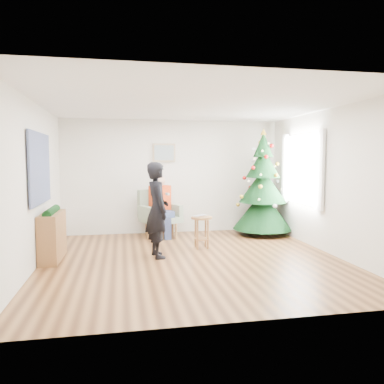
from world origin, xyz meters
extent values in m
plane|color=brown|center=(0.00, 0.00, 0.00)|extent=(5.00, 5.00, 0.00)
plane|color=white|center=(0.00, 0.00, 2.60)|extent=(5.00, 5.00, 0.00)
plane|color=silver|center=(0.00, 2.50, 1.30)|extent=(5.00, 0.00, 5.00)
plane|color=silver|center=(0.00, -2.50, 1.30)|extent=(5.00, 0.00, 5.00)
plane|color=silver|center=(-2.50, 0.00, 1.30)|extent=(0.00, 5.00, 5.00)
plane|color=silver|center=(2.50, 0.00, 1.30)|extent=(0.00, 5.00, 5.00)
cube|color=white|center=(2.47, 1.00, 1.50)|extent=(0.04, 1.30, 1.40)
cube|color=white|center=(2.44, 0.25, 1.50)|extent=(0.05, 0.25, 1.50)
cube|color=white|center=(2.44, 1.75, 1.50)|extent=(0.05, 0.25, 1.50)
cylinder|color=#3F2816|center=(1.96, 1.85, 0.15)|extent=(0.10, 0.10, 0.30)
cone|color=black|center=(1.96, 1.85, 0.56)|extent=(1.32, 1.32, 0.86)
cone|color=black|center=(1.96, 1.85, 1.12)|extent=(1.05, 1.05, 0.76)
cone|color=black|center=(1.96, 1.85, 1.62)|extent=(0.77, 0.77, 0.66)
cone|color=black|center=(1.96, 1.85, 2.03)|extent=(0.45, 0.45, 0.56)
cone|color=gold|center=(1.96, 1.85, 2.31)|extent=(0.14, 0.14, 0.14)
cylinder|color=brown|center=(0.33, 0.80, 0.59)|extent=(0.41, 0.41, 0.04)
cylinder|color=brown|center=(0.33, 0.80, 0.18)|extent=(0.30, 0.30, 0.02)
imported|color=silver|center=(0.33, 0.80, 0.62)|extent=(0.39, 0.39, 0.03)
cube|color=gray|center=(-0.33, 2.00, 0.39)|extent=(0.97, 0.94, 0.12)
cube|color=gray|center=(-0.47, 2.29, 0.73)|extent=(0.73, 0.43, 0.60)
cube|color=gray|center=(-0.65, 1.85, 0.55)|extent=(0.34, 0.58, 0.30)
cube|color=gray|center=(-0.01, 2.15, 0.55)|extent=(0.34, 0.58, 0.30)
cube|color=navy|center=(-0.33, 1.91, 0.52)|extent=(0.57, 0.58, 0.14)
cube|color=#C13812|center=(-0.33, 2.15, 0.85)|extent=(0.50, 0.40, 0.55)
sphere|color=tan|center=(-0.33, 2.13, 1.23)|extent=(0.23, 0.23, 0.23)
imported|color=black|center=(-0.57, 0.30, 0.83)|extent=(0.50, 0.66, 1.65)
cube|color=white|center=(-0.39, 0.27, 1.10)|extent=(0.06, 0.13, 0.04)
cube|color=brown|center=(-2.33, 0.46, 0.40)|extent=(0.32, 1.01, 0.80)
cylinder|color=black|center=(-2.33, 0.46, 0.82)|extent=(0.14, 0.90, 0.14)
cube|color=black|center=(-2.46, 0.30, 1.55)|extent=(0.03, 1.50, 1.15)
cube|color=tan|center=(-0.20, 2.47, 1.85)|extent=(0.52, 0.03, 0.42)
cube|color=gray|center=(-0.20, 2.45, 1.85)|extent=(0.44, 0.02, 0.34)
camera|label=1|loc=(-1.17, -6.10, 1.68)|focal=35.00mm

